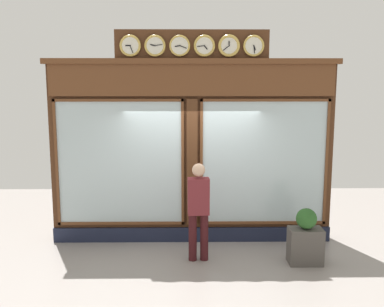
{
  "coord_description": "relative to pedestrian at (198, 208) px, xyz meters",
  "views": [
    {
      "loc": [
        0.1,
        8.2,
        3.06
      ],
      "look_at": [
        0.0,
        0.0,
        1.71
      ],
      "focal_mm": 41.76,
      "sensor_mm": 36.0,
      "label": 1
    }
  ],
  "objects": [
    {
      "name": "planter_box",
      "position": [
        -1.8,
        0.16,
        -0.63
      ],
      "size": [
        0.56,
        0.36,
        0.61
      ],
      "primitive_type": "cube",
      "color": "#4C4742",
      "rests_on": "ground_plane"
    },
    {
      "name": "planter_shrub",
      "position": [
        -1.8,
        0.16,
        -0.15
      ],
      "size": [
        0.35,
        0.35,
        0.35
      ],
      "primitive_type": "sphere",
      "color": "#285623",
      "rests_on": "planter_box"
    },
    {
      "name": "shop_facade",
      "position": [
        0.1,
        -1.04,
        0.83
      ],
      "size": [
        5.39,
        0.42,
        3.95
      ],
      "color": "#4C2B16",
      "rests_on": "ground_plane"
    },
    {
      "name": "pedestrian",
      "position": [
        0.0,
        0.0,
        0.0
      ],
      "size": [
        0.37,
        0.24,
        1.69
      ],
      "color": "#3A1316",
      "rests_on": "ground_plane"
    }
  ]
}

